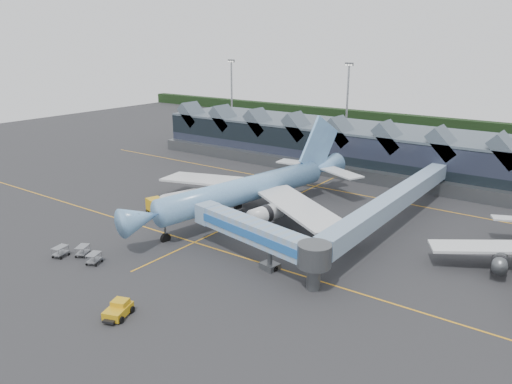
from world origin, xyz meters
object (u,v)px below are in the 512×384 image
Objects in this scene: main_airliner at (252,188)px; pushback_tug at (118,310)px; jet_bridge at (265,237)px; fuel_truck at (175,201)px.

main_airliner is 11.75× the size of pushback_tug.
pushback_tug is at bearing -95.72° from jet_bridge.
main_airliner is at bearing 141.89° from jet_bridge.
jet_bridge reaches higher than fuel_truck.
main_airliner is 36.21m from pushback_tug.
jet_bridge is 26.90m from fuel_truck.
pushback_tug is (-5.81, -19.23, -3.45)m from jet_bridge.
fuel_truck is at bearing 104.89° from pushback_tug.
main_airliner is at bearing 83.21° from pushback_tug.
jet_bridge is 20.38m from pushback_tug.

